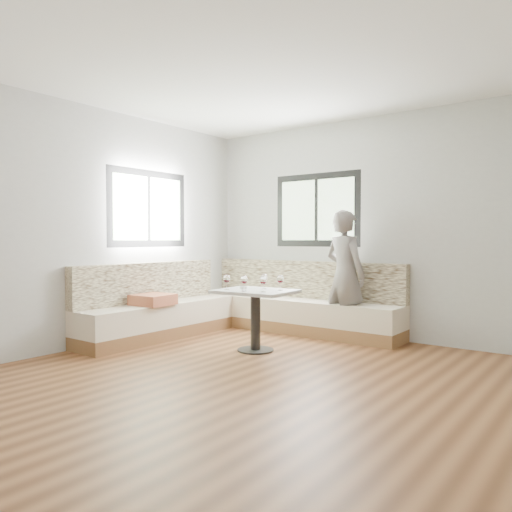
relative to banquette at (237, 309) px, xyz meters
The scene contains 10 objects.
room 2.42m from the banquette, 45.62° to the right, with size 5.01×5.01×2.81m.
banquette is the anchor object (origin of this frame).
table 1.02m from the banquette, 39.08° to the right, with size 0.88×0.71×0.69m.
person 1.48m from the banquette, 22.87° to the left, with size 0.59×0.39×1.62m, color slate.
olive_ramekin 0.96m from the banquette, 46.30° to the right, with size 0.09×0.09×0.04m.
wine_glass_a 1.09m from the banquette, 57.71° to the right, with size 0.08×0.08×0.17m.
wine_glass_b 1.23m from the banquette, 47.00° to the right, with size 0.08×0.08×0.17m.
wine_glass_c 1.32m from the banquette, 37.67° to the right, with size 0.08×0.08×0.17m.
wine_glass_d 1.06m from the banquette, 31.95° to the right, with size 0.08×0.08×0.17m.
wine_glass_e 1.25m from the banquette, 26.57° to the right, with size 0.08×0.08×0.17m.
Camera 1 is at (2.54, -3.44, 1.26)m, focal length 35.00 mm.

